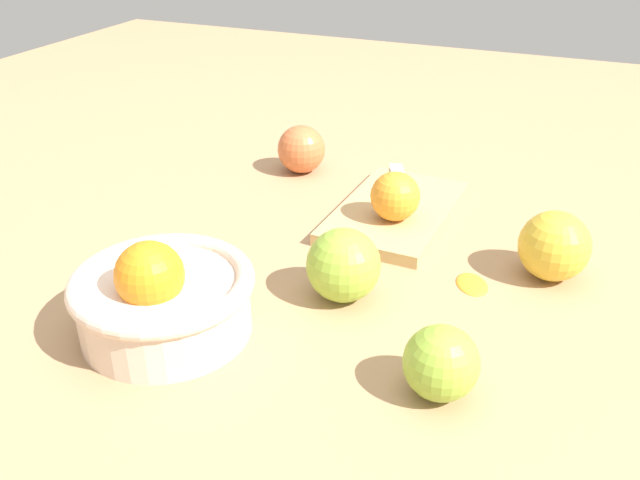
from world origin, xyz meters
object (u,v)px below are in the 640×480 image
Objects in this scene: orange_on_board at (395,196)px; apple_back_right at (301,149)px; knife at (403,189)px; cutting_board at (396,212)px; apple_front_right at (554,246)px; bowl at (163,297)px; apple_mid_left at (343,265)px; apple_front_left at (441,363)px.

orange_on_board is 0.87× the size of apple_back_right.
knife is at bearing 9.40° from orange_on_board.
cutting_board is 2.98× the size of apple_front_right.
bowl reaches higher than apple_front_right.
orange_on_board reaches higher than cutting_board.
bowl is at bearing 126.98° from apple_front_right.
apple_front_right is at bearing -120.55° from knife.
orange_on_board is at bearing -170.60° from knife.
apple_back_right is at bearing 5.91° from bowl.
knife is (0.05, 0.01, 0.01)m from cutting_board.
bowl is 0.76× the size of cutting_board.
cutting_board is 0.06m from orange_on_board.
knife reaches higher than cutting_board.
apple_back_right is 0.37m from apple_mid_left.
apple_mid_left is 0.25m from apple_front_right.
bowl is 0.35m from orange_on_board.
cutting_board is 0.23m from apple_front_right.
bowl is at bearing 157.79° from cutting_board.
apple_back_right is 0.91× the size of apple_mid_left.
apple_back_right is at bearing 31.45° from apple_mid_left.
bowl is 0.38m from cutting_board.
apple_back_right is (0.45, 0.05, -0.00)m from bowl.
knife is 0.26m from apple_front_right.
orange_on_board is at bearing -124.80° from apple_back_right.
apple_front_left is at bearing -86.87° from bowl.
apple_front_right is (-0.08, -0.21, 0.03)m from cutting_board.
cutting_board is 0.22m from apple_mid_left.
apple_mid_left is at bearing -148.55° from apple_back_right.
knife is 1.80× the size of apple_front_right.
cutting_board is 3.52× the size of apple_front_left.
apple_front_right is (-0.13, -0.22, 0.02)m from knife.
bowl is at bearing 154.26° from orange_on_board.
bowl is 0.20m from apple_mid_left.
cutting_board is at bearing -117.88° from apple_back_right.
apple_back_right is 0.55m from apple_front_left.
apple_front_left reaches higher than knife.
apple_front_left is 0.85× the size of apple_front_right.
orange_on_board is 0.33m from apple_front_left.
apple_front_right is at bearing -110.36° from cutting_board.
apple_mid_left is at bearing 122.96° from apple_front_right.
apple_front_right is at bearing -101.71° from orange_on_board.
apple_back_right is at bearing 62.12° from cutting_board.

